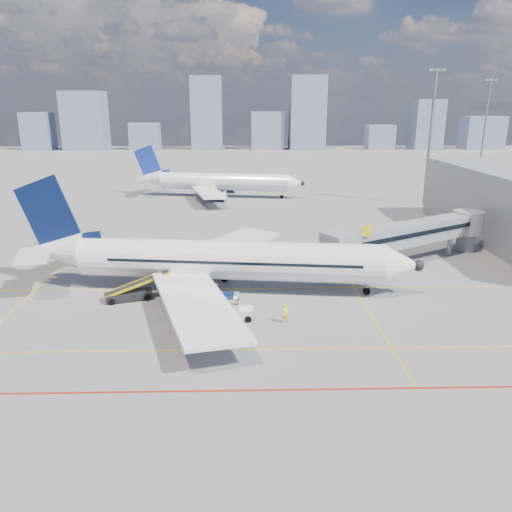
# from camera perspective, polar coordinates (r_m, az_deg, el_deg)

# --- Properties ---
(ground) EXTENTS (420.00, 420.00, 0.00)m
(ground) POSITION_cam_1_polar(r_m,az_deg,el_deg) (46.07, -4.01, -7.23)
(ground) COLOR gray
(ground) RESTS_ON ground
(apron_markings) EXTENTS (90.00, 35.12, 0.01)m
(apron_markings) POSITION_cam_1_polar(r_m,az_deg,el_deg) (42.56, -5.02, -9.36)
(apron_markings) COLOR #DAB50B
(apron_markings) RESTS_ON ground
(jet_bridge) EXTENTS (23.55, 15.78, 6.30)m
(jet_bridge) POSITION_cam_1_polar(r_m,az_deg,el_deg) (64.49, 17.97, 2.50)
(jet_bridge) COLOR gray
(jet_bridge) RESTS_ON ground
(terminal_block) EXTENTS (10.00, 42.00, 10.00)m
(terminal_block) POSITION_cam_1_polar(r_m,az_deg,el_deg) (79.06, 27.25, 4.89)
(terminal_block) COLOR gray
(terminal_block) RESTS_ON ground
(floodlight_mast_ne) EXTENTS (3.20, 0.61, 25.45)m
(floodlight_mast_ne) POSITION_cam_1_polar(r_m,az_deg,el_deg) (103.61, 19.31, 12.98)
(floodlight_mast_ne) COLOR gray
(floodlight_mast_ne) RESTS_ON ground
(floodlight_mast_far) EXTENTS (3.20, 0.61, 25.45)m
(floodlight_mast_far) POSITION_cam_1_polar(r_m,az_deg,el_deg) (146.36, 24.68, 13.24)
(floodlight_mast_far) COLOR gray
(floodlight_mast_far) RESTS_ON ground
(distant_skyline) EXTENTS (247.85, 14.19, 31.88)m
(distant_skyline) POSITION_cam_1_polar(r_m,az_deg,el_deg) (232.36, -3.88, 14.93)
(distant_skyline) COLOR slate
(distant_skyline) RESTS_ON ground
(main_aircraft) EXTENTS (42.29, 36.76, 12.38)m
(main_aircraft) POSITION_cam_1_polar(r_m,az_deg,el_deg) (52.39, -4.95, -0.51)
(main_aircraft) COLOR white
(main_aircraft) RESTS_ON ground
(second_aircraft) EXTENTS (36.72, 31.76, 10.87)m
(second_aircraft) POSITION_cam_1_polar(r_m,az_deg,el_deg) (108.27, -4.49, 8.45)
(second_aircraft) COLOR white
(second_aircraft) RESTS_ON ground
(baggage_tug) EXTENTS (2.63, 1.73, 1.74)m
(baggage_tug) POSITION_cam_1_polar(r_m,az_deg,el_deg) (45.70, -2.15, -6.27)
(baggage_tug) COLOR white
(baggage_tug) RESTS_ON ground
(cargo_dolly) EXTENTS (3.81, 1.91, 2.03)m
(cargo_dolly) POSITION_cam_1_polar(r_m,az_deg,el_deg) (44.61, -7.09, -6.59)
(cargo_dolly) COLOR black
(cargo_dolly) RESTS_ON ground
(belt_loader) EXTENTS (6.58, 3.35, 2.66)m
(belt_loader) POSITION_cam_1_polar(r_m,az_deg,el_deg) (51.74, -14.18, -4.16)
(belt_loader) COLOR black
(belt_loader) RESTS_ON ground
(ramp_worker) EXTENTS (0.73, 0.77, 1.77)m
(ramp_worker) POSITION_cam_1_polar(r_m,az_deg,el_deg) (45.02, 3.39, -6.58)
(ramp_worker) COLOR #FEFC1A
(ramp_worker) RESTS_ON ground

